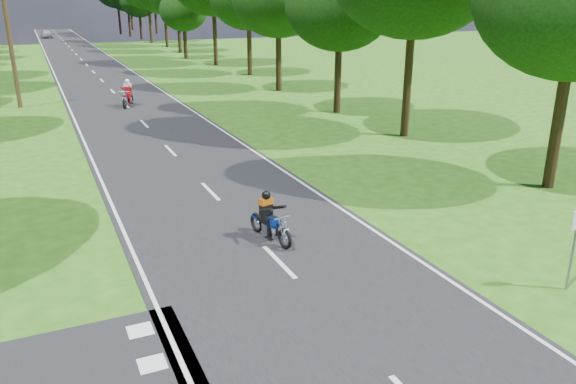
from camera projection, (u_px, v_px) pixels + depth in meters
name	position (u px, v px, depth m)	size (l,w,h in m)	color
ground	(315.00, 299.00, 12.55)	(160.00, 160.00, 0.00)	#275012
main_road	(87.00, 65.00, 55.58)	(7.00, 140.00, 0.02)	black
road_markings	(87.00, 67.00, 53.91)	(7.40, 140.00, 0.01)	silver
telegraph_pole	(10.00, 39.00, 32.98)	(1.20, 0.26, 8.00)	#382616
road_sign	(576.00, 236.00, 12.51)	(0.45, 0.07, 2.00)	slate
rider_near_blue	(270.00, 216.00, 15.33)	(0.56, 1.67, 1.39)	navy
rider_far_red	(127.00, 93.00, 34.29)	(0.66, 1.97, 1.64)	maroon
distant_car	(47.00, 34.00, 92.05)	(1.55, 3.84, 1.31)	silver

